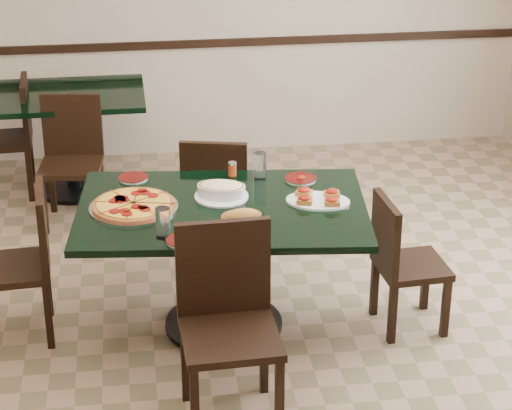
{
  "coord_description": "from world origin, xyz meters",
  "views": [
    {
      "loc": [
        -0.61,
        -4.8,
        3.02
      ],
      "look_at": [
        0.03,
        0.0,
        0.77
      ],
      "focal_mm": 70.0,
      "sensor_mm": 36.0,
      "label": 1
    }
  ],
  "objects": [
    {
      "name": "water_glass_a",
      "position": [
        0.1,
        0.4,
        0.83
      ],
      "size": [
        0.07,
        0.07,
        0.16
      ],
      "primitive_type": "cylinder",
      "color": "white",
      "rests_on": "main_table"
    },
    {
      "name": "back_table",
      "position": [
        -1.04,
        2.11,
        0.52
      ],
      "size": [
        1.08,
        0.79,
        0.75
      ],
      "rotation": [
        0.0,
        0.0,
        0.01
      ],
      "color": "black",
      "rests_on": "floor"
    },
    {
      "name": "chair_left",
      "position": [
        -1.22,
        0.12,
        0.49
      ],
      "size": [
        0.44,
        0.44,
        0.87
      ],
      "rotation": [
        0.0,
        0.0,
        -1.5
      ],
      "color": "black",
      "rests_on": "floor"
    },
    {
      "name": "water_glass_b",
      "position": [
        -0.48,
        -0.28,
        0.83
      ],
      "size": [
        0.08,
        0.08,
        0.16
      ],
      "primitive_type": "cylinder",
      "color": "white",
      "rests_on": "main_table"
    },
    {
      "name": "chair_right",
      "position": [
        0.82,
        -0.08,
        0.44
      ],
      "size": [
        0.4,
        0.4,
        0.79
      ],
      "rotation": [
        0.0,
        0.0,
        1.65
      ],
      "color": "black",
      "rests_on": "floor"
    },
    {
      "name": "pepper_shaker",
      "position": [
        -0.05,
        0.47,
        0.79
      ],
      "size": [
        0.05,
        0.05,
        0.08
      ],
      "color": "red",
      "rests_on": "main_table"
    },
    {
      "name": "back_chair_left",
      "position": [
        -1.46,
        2.11,
        0.48
      ],
      "size": [
        0.42,
        0.42,
        0.86
      ],
      "rotation": [
        0.0,
        0.0,
        -1.53
      ],
      "color": "black",
      "rests_on": "floor"
    },
    {
      "name": "napkin_setting",
      "position": [
        -0.3,
        -0.26,
        0.75
      ],
      "size": [
        0.18,
        0.18,
        0.01
      ],
      "rotation": [
        0.0,
        0.0,
        -0.31
      ],
      "color": "silver",
      "rests_on": "main_table"
    },
    {
      "name": "chair_near",
      "position": [
        -0.21,
        -0.72,
        0.55
      ],
      "size": [
        0.48,
        0.48,
        0.98
      ],
      "rotation": [
        0.0,
        0.0,
        0.04
      ],
      "color": "black",
      "rests_on": "floor"
    },
    {
      "name": "chair_far",
      "position": [
        -0.11,
        0.8,
        0.48
      ],
      "size": [
        0.48,
        0.48,
        0.87
      ],
      "rotation": [
        0.0,
        0.0,
        2.93
      ],
      "color": "black",
      "rests_on": "floor"
    },
    {
      "name": "room_shell",
      "position": [
        1.02,
        1.73,
        1.17
      ],
      "size": [
        5.5,
        5.5,
        5.5
      ],
      "color": "white",
      "rests_on": "floor"
    },
    {
      "name": "bread_basket",
      "position": [
        -0.07,
        -0.19,
        0.79
      ],
      "size": [
        0.24,
        0.18,
        0.09
      ],
      "rotation": [
        0.0,
        0.0,
        0.17
      ],
      "color": "brown",
      "rests_on": "main_table"
    },
    {
      "name": "main_table",
      "position": [
        -0.15,
        0.05,
        0.57
      ],
      "size": [
        1.65,
        1.15,
        0.75
      ],
      "rotation": [
        0.0,
        0.0,
        -0.1
      ],
      "color": "black",
      "rests_on": "floor"
    },
    {
      "name": "side_plate_far_r",
      "position": [
        0.33,
        0.35,
        0.76
      ],
      "size": [
        0.18,
        0.18,
        0.03
      ],
      "rotation": [
        0.0,
        0.0,
        0.18
      ],
      "color": "silver",
      "rests_on": "main_table"
    },
    {
      "name": "bruschetta_platter",
      "position": [
        0.37,
        0.04,
        0.77
      ],
      "size": [
        0.41,
        0.33,
        0.05
      ],
      "rotation": [
        0.0,
        0.0,
        -0.3
      ],
      "color": "silver",
      "rests_on": "main_table"
    },
    {
      "name": "pepperoni_pizza",
      "position": [
        -0.62,
        0.09,
        0.77
      ],
      "size": [
        0.48,
        0.48,
        0.04
      ],
      "rotation": [
        0.0,
        0.0,
        -0.19
      ],
      "color": "#B8B9BF",
      "rests_on": "main_table"
    },
    {
      "name": "side_plate_far_l",
      "position": [
        -0.62,
        0.49,
        0.76
      ],
      "size": [
        0.17,
        0.17,
        0.02
      ],
      "rotation": [
        0.0,
        0.0,
        0.06
      ],
      "color": "silver",
      "rests_on": "main_table"
    },
    {
      "name": "back_chair_near",
      "position": [
        -1.02,
        1.62,
        0.48
      ],
      "size": [
        0.45,
        0.45,
        0.87
      ],
      "rotation": [
        0.0,
        0.0,
        -0.11
      ],
      "color": "black",
      "rests_on": "floor"
    },
    {
      "name": "lasagna_casserole",
      "position": [
        -0.14,
        0.17,
        0.8
      ],
      "size": [
        0.31,
        0.3,
        0.09
      ],
      "rotation": [
        0.0,
        0.0,
        -0.29
      ],
      "color": "silver",
      "rests_on": "main_table"
    },
    {
      "name": "floor",
      "position": [
        0.0,
        0.0,
        0.0
      ],
      "size": [
        5.5,
        5.5,
        0.0
      ],
      "primitive_type": "plane",
      "color": "#8C6C50",
      "rests_on": "ground"
    },
    {
      "name": "side_plate_near",
      "position": [
        -0.38,
        -0.34,
        0.76
      ],
      "size": [
        0.18,
        0.18,
        0.02
      ],
      "rotation": [
        0.0,
        0.0,
        -0.02
      ],
      "color": "silver",
      "rests_on": "main_table"
    }
  ]
}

